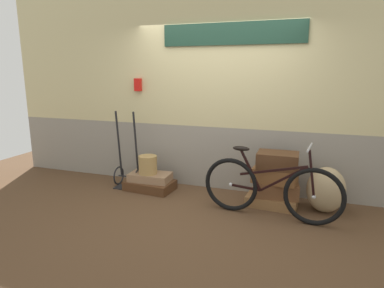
{
  "coord_description": "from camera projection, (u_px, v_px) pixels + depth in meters",
  "views": [
    {
      "loc": [
        1.3,
        -4.1,
        1.82
      ],
      "look_at": [
        -0.21,
        0.23,
        0.81
      ],
      "focal_mm": 31.17,
      "sensor_mm": 36.0,
      "label": 1
    }
  ],
  "objects": [
    {
      "name": "suitcase_4",
      "position": [
        275.0,
        175.0,
        4.49
      ],
      "size": [
        0.61,
        0.42,
        0.2
      ],
      "primitive_type": "cube",
      "rotation": [
        0.0,
        0.0,
        -0.12
      ],
      "color": "brown",
      "rests_on": "suitcase_3"
    },
    {
      "name": "station_building",
      "position": [
        219.0,
        88.0,
        5.03
      ],
      "size": [
        7.3,
        0.74,
        3.12
      ],
      "color": "gray",
      "rests_on": "ground"
    },
    {
      "name": "bicycle",
      "position": [
        270.0,
        189.0,
        4.15
      ],
      "size": [
        1.74,
        0.46,
        0.96
      ],
      "color": "black",
      "rests_on": "ground"
    },
    {
      "name": "ground",
      "position": [
        201.0,
        208.0,
        4.6
      ],
      "size": [
        9.3,
        5.2,
        0.06
      ],
      "primitive_type": "cube",
      "color": "#513823"
    },
    {
      "name": "suitcase_5",
      "position": [
        278.0,
        160.0,
        4.43
      ],
      "size": [
        0.54,
        0.38,
        0.22
      ],
      "primitive_type": "cube",
      "rotation": [
        0.0,
        0.0,
        0.01
      ],
      "color": "#4C2D19",
      "rests_on": "suitcase_4"
    },
    {
      "name": "suitcase_0",
      "position": [
        150.0,
        185.0,
        5.19
      ],
      "size": [
        0.76,
        0.51,
        0.14
      ],
      "primitive_type": "cube",
      "rotation": [
        0.0,
        0.0,
        -0.08
      ],
      "color": "#4C2D19",
      "rests_on": "ground"
    },
    {
      "name": "wicker_basket",
      "position": [
        148.0,
        165.0,
        5.11
      ],
      "size": [
        0.28,
        0.28,
        0.28
      ],
      "primitive_type": "cylinder",
      "color": "#A8844C",
      "rests_on": "suitcase_1"
    },
    {
      "name": "suitcase_3",
      "position": [
        276.0,
        189.0,
        4.55
      ],
      "size": [
        0.63,
        0.45,
        0.2
      ],
      "primitive_type": "cube",
      "rotation": [
        0.0,
        0.0,
        0.12
      ],
      "color": "brown",
      "rests_on": "suitcase_2"
    },
    {
      "name": "burlap_sack",
      "position": [
        326.0,
        190.0,
        4.33
      ],
      "size": [
        0.49,
        0.41,
        0.61
      ],
      "primitive_type": "ellipsoid",
      "color": "tan",
      "rests_on": "ground"
    },
    {
      "name": "luggage_trolley",
      "position": [
        128.0,
        169.0,
        5.32
      ],
      "size": [
        0.39,
        0.37,
        1.21
      ],
      "color": "black",
      "rests_on": "ground"
    },
    {
      "name": "suitcase_2",
      "position": [
        272.0,
        200.0,
        4.6
      ],
      "size": [
        0.71,
        0.51,
        0.14
      ],
      "primitive_type": "cube",
      "rotation": [
        0.0,
        0.0,
        -0.07
      ],
      "color": "olive",
      "rests_on": "ground"
    },
    {
      "name": "suitcase_1",
      "position": [
        150.0,
        177.0,
        5.18
      ],
      "size": [
        0.64,
        0.39,
        0.12
      ],
      "primitive_type": "cube",
      "rotation": [
        0.0,
        0.0,
        0.04
      ],
      "color": "#937051",
      "rests_on": "suitcase_0"
    }
  ]
}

